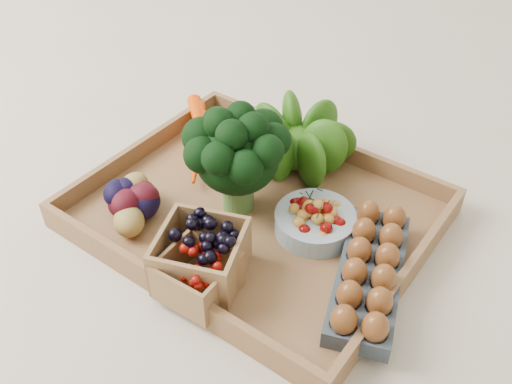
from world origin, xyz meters
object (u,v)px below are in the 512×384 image
Objects in this scene: tray at (256,216)px; broccoli at (238,175)px; egg_carton at (369,276)px; cherry_bowl at (315,222)px.

tray is 3.13× the size of broccoli.
broccoli is 0.68× the size of egg_carton.
broccoli is at bearing -170.21° from tray.
cherry_bowl reaches higher than egg_carton.
egg_carton is (0.23, -0.03, 0.02)m from tray.
broccoli is 1.33× the size of cherry_bowl.
cherry_bowl is at bearing 11.73° from tray.
tray is 4.17× the size of cherry_bowl.
broccoli is at bearing 155.64° from egg_carton.
tray is at bearing 9.79° from broccoli.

